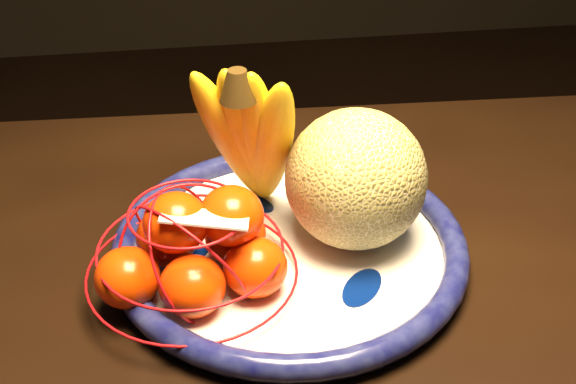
{
  "coord_description": "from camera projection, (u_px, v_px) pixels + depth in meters",
  "views": [
    {
      "loc": [
        -0.16,
        -0.45,
        1.19
      ],
      "look_at": [
        -0.08,
        0.14,
        0.79
      ],
      "focal_mm": 50.0,
      "sensor_mm": 36.0,
      "label": 1
    }
  ],
  "objects": [
    {
      "name": "fruit_bowl",
      "position": [
        289.0,
        248.0,
        0.75
      ],
      "size": [
        0.33,
        0.33,
        0.03
      ],
      "rotation": [
        0.0,
        0.0,
        0.34
      ],
      "color": "white",
      "rests_on": "dining_table"
    },
    {
      "name": "cantaloupe",
      "position": [
        356.0,
        179.0,
        0.73
      ],
      "size": [
        0.13,
        0.13,
        0.13
      ],
      "primitive_type": "sphere",
      "color": "olive",
      "rests_on": "fruit_bowl"
    },
    {
      "name": "banana_bunch",
      "position": [
        252.0,
        132.0,
        0.74
      ],
      "size": [
        0.12,
        0.12,
        0.19
      ],
      "rotation": [
        0.0,
        0.0,
        -0.41
      ],
      "color": "yellow",
      "rests_on": "fruit_bowl"
    },
    {
      "name": "mandarin_bag",
      "position": [
        197.0,
        250.0,
        0.69
      ],
      "size": [
        0.21,
        0.21,
        0.12
      ],
      "rotation": [
        0.0,
        0.0,
        -0.15
      ],
      "color": "red",
      "rests_on": "fruit_bowl"
    },
    {
      "name": "price_tag",
      "position": [
        205.0,
        218.0,
        0.65
      ],
      "size": [
        0.07,
        0.04,
        0.01
      ],
      "primitive_type": "cube",
      "rotation": [
        -0.14,
        0.1,
        -0.16
      ],
      "color": "white",
      "rests_on": "mandarin_bag"
    }
  ]
}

